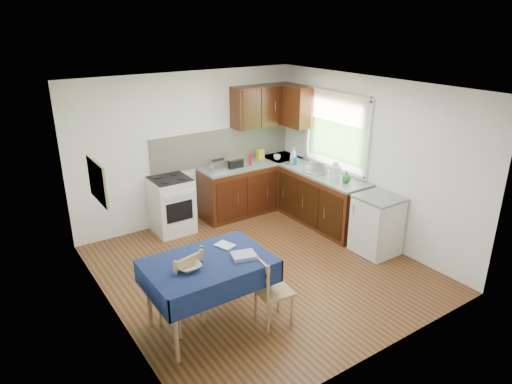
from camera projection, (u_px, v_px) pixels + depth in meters
floor at (260, 268)px, 6.38m from camera, size 4.20×4.20×0.00m
ceiling at (261, 87)px, 5.48m from camera, size 4.00×4.20×0.02m
wall_back at (189, 149)px, 7.56m from camera, size 4.00×0.02×2.50m
wall_front at (386, 248)px, 4.31m from camera, size 4.00×0.02×2.50m
wall_left at (107, 220)px, 4.89m from camera, size 0.02×4.20×2.50m
wall_right at (368, 160)px, 6.98m from camera, size 0.02×4.20×2.50m
base_cabinets at (284, 193)px, 7.91m from camera, size 1.90×2.30×0.86m
worktop_back at (252, 164)px, 8.01m from camera, size 1.90×0.60×0.04m
worktop_right at (323, 175)px, 7.46m from camera, size 0.60×1.70×0.04m
worktop_corner at (281, 158)px, 8.35m from camera, size 0.60×0.60×0.04m
splashback at (223, 146)px, 7.90m from camera, size 2.70×0.02×0.60m
upper_cabinets at (274, 106)px, 7.91m from camera, size 1.20×0.85×0.70m
stove at (172, 205)px, 7.35m from camera, size 0.60×0.61×0.92m
window at (336, 126)px, 7.36m from camera, size 0.04×1.48×1.26m
fridge at (377, 225)px, 6.68m from camera, size 0.58×0.60×0.89m
corkboard at (98, 182)px, 5.01m from camera, size 0.04×0.62×0.47m
dining_table at (209, 269)px, 4.98m from camera, size 1.35×0.92×0.82m
chair_far at (183, 288)px, 5.01m from camera, size 0.51×0.51×0.96m
chair_near at (271, 288)px, 5.10m from camera, size 0.42×0.42×0.85m
toaster at (218, 165)px, 7.54m from camera, size 0.27×0.17×0.21m
sandwich_press at (233, 162)px, 7.75m from camera, size 0.28×0.24×0.16m
sauce_bottle at (250, 160)px, 7.83m from camera, size 0.04×0.04×0.20m
yellow_packet at (260, 154)px, 8.19m from camera, size 0.14×0.11×0.17m
dish_rack at (319, 171)px, 7.49m from camera, size 0.42×0.32×0.20m
kettle at (336, 171)px, 7.18m from camera, size 0.16×0.16×0.28m
cup at (277, 157)px, 8.14m from camera, size 0.13×0.13×0.10m
soap_bottle_a at (293, 155)px, 7.91m from camera, size 0.16×0.16×0.29m
soap_bottle_b at (296, 160)px, 7.86m from camera, size 0.11×0.11×0.18m
soap_bottle_c at (346, 177)px, 7.01m from camera, size 0.19×0.19×0.18m
plate_bowl at (189, 267)px, 4.77m from camera, size 0.25×0.25×0.06m
book at (220, 248)px, 5.20m from camera, size 0.22×0.25×0.02m
spice_jar at (202, 249)px, 5.09m from camera, size 0.04×0.04×0.09m
tea_towel at (244, 256)px, 5.00m from camera, size 0.30×0.26×0.05m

